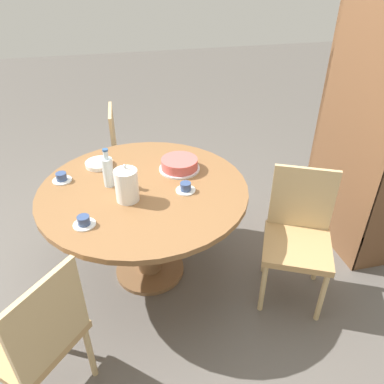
{
  "coord_description": "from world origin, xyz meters",
  "views": [
    {
      "loc": [
        2.03,
        -0.15,
        2.01
      ],
      "look_at": [
        0.0,
        0.32,
        0.65
      ],
      "focal_mm": 35.0,
      "sensor_mm": 36.0,
      "label": 1
    }
  ],
  "objects": [
    {
      "name": "coffee_pot",
      "position": [
        0.11,
        -0.11,
        0.84
      ],
      "size": [
        0.14,
        0.14,
        0.24
      ],
      "color": "white",
      "rests_on": "dining_table"
    },
    {
      "name": "cup_a",
      "position": [
        0.1,
        0.25,
        0.75
      ],
      "size": [
        0.12,
        0.12,
        0.06
      ],
      "color": "silver",
      "rests_on": "dining_table"
    },
    {
      "name": "water_bottle",
      "position": [
        -0.08,
        -0.21,
        0.83
      ],
      "size": [
        0.07,
        0.07,
        0.26
      ],
      "color": "silver",
      "rests_on": "dining_table"
    },
    {
      "name": "chair_c",
      "position": [
        -1.0,
        -0.01,
        0.47
      ],
      "size": [
        0.44,
        0.44,
        0.89
      ],
      "rotation": [
        0.0,
        0.0,
        9.37
      ],
      "color": "tan",
      "rests_on": "ground_plane"
    },
    {
      "name": "cup_c",
      "position": [
        -0.2,
        -0.51,
        0.75
      ],
      "size": [
        0.12,
        0.12,
        0.06
      ],
      "color": "silver",
      "rests_on": "dining_table"
    },
    {
      "name": "plate_stack",
      "position": [
        -0.36,
        -0.27,
        0.75
      ],
      "size": [
        0.19,
        0.19,
        0.03
      ],
      "color": "white",
      "rests_on": "dining_table"
    },
    {
      "name": "cake_main",
      "position": [
        -0.18,
        0.27,
        0.77
      ],
      "size": [
        0.28,
        0.28,
        0.08
      ],
      "color": "silver",
      "rests_on": "dining_table"
    },
    {
      "name": "bookshelf",
      "position": [
        -0.06,
        1.57,
        0.95
      ],
      "size": [
        0.82,
        0.28,
        1.93
      ],
      "rotation": [
        0.0,
        0.0,
        3.14
      ],
      "color": "brown",
      "rests_on": "ground_plane"
    },
    {
      "name": "chair_b",
      "position": [
        0.38,
        0.93,
        0.47
      ],
      "size": [
        0.56,
        0.56,
        0.89
      ],
      "rotation": [
        0.0,
        0.0,
        7.4
      ],
      "color": "tan",
      "rests_on": "ground_plane"
    },
    {
      "name": "chair_a",
      "position": [
        0.79,
        -0.62,
        0.47
      ],
      "size": [
        0.59,
        0.59,
        0.89
      ],
      "rotation": [
        0.0,
        0.0,
        5.55
      ],
      "color": "tan",
      "rests_on": "ground_plane"
    },
    {
      "name": "dining_table",
      "position": [
        0.0,
        0.0,
        0.58
      ],
      "size": [
        1.34,
        1.34,
        0.73
      ],
      "color": "brown",
      "rests_on": "ground_plane"
    },
    {
      "name": "ground_plane",
      "position": [
        0.0,
        0.0,
        0.0
      ],
      "size": [
        14.0,
        14.0,
        0.0
      ],
      "primitive_type": "plane",
      "color": "#56514C"
    },
    {
      "name": "cup_b",
      "position": [
        0.31,
        -0.36,
        0.75
      ],
      "size": [
        0.12,
        0.12,
        0.06
      ],
      "color": "silver",
      "rests_on": "dining_table"
    }
  ]
}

